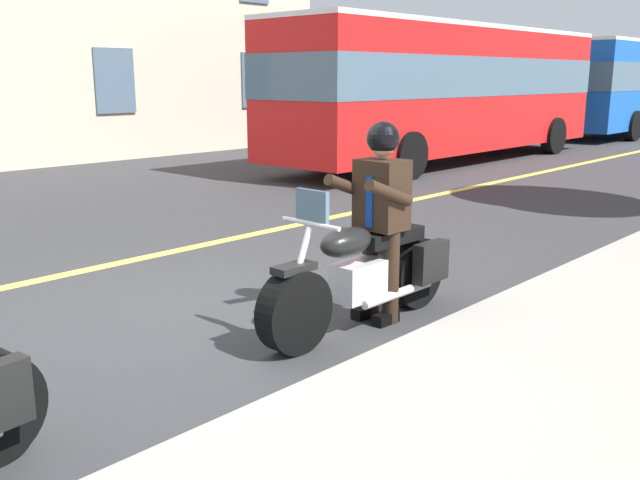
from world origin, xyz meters
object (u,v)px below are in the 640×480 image
Objects in this scene: motorcycle_main at (365,275)px; rider_main at (381,205)px; bus_far at (635,83)px; bus_near at (448,86)px.

rider_main is at bearing -179.82° from motorcycle_main.
bus_near is at bearing -0.83° from bus_far.
bus_near is at bearing -149.57° from rider_main.
rider_main reaches higher than motorcycle_main.
rider_main is 23.60m from bus_far.
bus_near is 12.38m from bus_far.
bus_near reaches higher than motorcycle_main.
motorcycle_main is at bearing 14.52° from bus_far.
rider_main is 0.16× the size of bus_near.
bus_far is (-12.37, 0.18, 0.00)m from bus_near.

